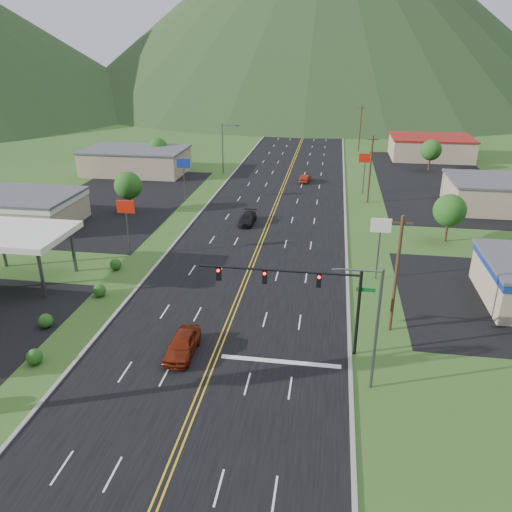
# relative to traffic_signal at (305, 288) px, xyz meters

# --- Properties ---
(ground) EXTENTS (500.00, 500.00, 0.00)m
(ground) POSITION_rel_traffic_signal_xyz_m (-6.48, -14.00, -5.33)
(ground) COLOR #2F511D
(ground) RESTS_ON ground
(road) EXTENTS (20.00, 460.00, 0.04)m
(road) POSITION_rel_traffic_signal_xyz_m (-6.48, -14.00, -5.33)
(road) COLOR black
(road) RESTS_ON ground
(curb_east) EXTENTS (0.30, 460.00, 0.14)m
(curb_east) POSITION_rel_traffic_signal_xyz_m (3.67, -14.00, -5.33)
(curb_east) COLOR gray
(curb_east) RESTS_ON ground
(traffic_signal) EXTENTS (13.10, 0.43, 7.00)m
(traffic_signal) POSITION_rel_traffic_signal_xyz_m (0.00, 0.00, 0.00)
(traffic_signal) COLOR black
(traffic_signal) RESTS_ON ground
(streetlight_east) EXTENTS (3.28, 0.25, 9.00)m
(streetlight_east) POSITION_rel_traffic_signal_xyz_m (4.70, -4.00, -0.15)
(streetlight_east) COLOR #59595E
(streetlight_east) RESTS_ON ground
(streetlight_west) EXTENTS (3.28, 0.25, 9.00)m
(streetlight_west) POSITION_rel_traffic_signal_xyz_m (-18.16, 56.00, -0.15)
(streetlight_west) COLOR #59595E
(streetlight_west) RESTS_ON ground
(gas_canopy) EXTENTS (10.00, 8.00, 5.30)m
(gas_canopy) POSITION_rel_traffic_signal_xyz_m (-28.48, 8.00, -0.46)
(gas_canopy) COLOR white
(gas_canopy) RESTS_ON ground
(building_west_mid) EXTENTS (14.40, 10.40, 4.10)m
(building_west_mid) POSITION_rel_traffic_signal_xyz_m (-38.48, 24.00, -3.06)
(building_west_mid) COLOR tan
(building_west_mid) RESTS_ON ground
(building_west_far) EXTENTS (18.40, 11.40, 4.50)m
(building_west_far) POSITION_rel_traffic_signal_xyz_m (-34.48, 54.00, -3.07)
(building_west_far) COLOR tan
(building_west_far) RESTS_ON ground
(building_east_mid) EXTENTS (14.40, 11.40, 4.30)m
(building_east_mid) POSITION_rel_traffic_signal_xyz_m (25.52, 41.00, -3.17)
(building_east_mid) COLOR tan
(building_east_mid) RESTS_ON ground
(building_east_far) EXTENTS (16.40, 12.40, 4.50)m
(building_east_far) POSITION_rel_traffic_signal_xyz_m (21.52, 76.00, -3.07)
(building_east_far) COLOR tan
(building_east_far) RESTS_ON ground
(pole_sign_west_a) EXTENTS (2.00, 0.18, 6.40)m
(pole_sign_west_a) POSITION_rel_traffic_signal_xyz_m (-20.48, 16.00, -0.28)
(pole_sign_west_a) COLOR #59595E
(pole_sign_west_a) RESTS_ON ground
(pole_sign_west_b) EXTENTS (2.00, 0.18, 6.40)m
(pole_sign_west_b) POSITION_rel_traffic_signal_xyz_m (-20.48, 38.00, -0.28)
(pole_sign_west_b) COLOR #59595E
(pole_sign_west_b) RESTS_ON ground
(pole_sign_east_a) EXTENTS (2.00, 0.18, 6.40)m
(pole_sign_east_a) POSITION_rel_traffic_signal_xyz_m (6.52, 14.00, -0.28)
(pole_sign_east_a) COLOR #59595E
(pole_sign_east_a) RESTS_ON ground
(pole_sign_east_b) EXTENTS (2.00, 0.18, 6.40)m
(pole_sign_east_b) POSITION_rel_traffic_signal_xyz_m (6.52, 46.00, -0.28)
(pole_sign_east_b) COLOR #59595E
(pole_sign_east_b) RESTS_ON ground
(tree_west_a) EXTENTS (3.84, 3.84, 5.82)m
(tree_west_a) POSITION_rel_traffic_signal_xyz_m (-26.48, 31.00, -1.44)
(tree_west_a) COLOR #382314
(tree_west_a) RESTS_ON ground
(tree_west_b) EXTENTS (3.84, 3.84, 5.82)m
(tree_west_b) POSITION_rel_traffic_signal_xyz_m (-31.48, 58.00, -1.44)
(tree_west_b) COLOR #382314
(tree_west_b) RESTS_ON ground
(tree_east_a) EXTENTS (3.84, 3.84, 5.82)m
(tree_east_a) POSITION_rel_traffic_signal_xyz_m (15.52, 26.00, -1.44)
(tree_east_a) COLOR #382314
(tree_east_a) RESTS_ON ground
(tree_east_b) EXTENTS (3.84, 3.84, 5.82)m
(tree_east_b) POSITION_rel_traffic_signal_xyz_m (19.52, 64.00, -1.44)
(tree_east_b) COLOR #382314
(tree_east_b) RESTS_ON ground
(utility_pole_a) EXTENTS (1.60, 0.28, 10.00)m
(utility_pole_a) POSITION_rel_traffic_signal_xyz_m (7.02, 4.00, -0.20)
(utility_pole_a) COLOR #382314
(utility_pole_a) RESTS_ON ground
(utility_pole_b) EXTENTS (1.60, 0.28, 10.00)m
(utility_pole_b) POSITION_rel_traffic_signal_xyz_m (7.02, 41.00, -0.20)
(utility_pole_b) COLOR #382314
(utility_pole_b) RESTS_ON ground
(utility_pole_c) EXTENTS (1.60, 0.28, 10.00)m
(utility_pole_c) POSITION_rel_traffic_signal_xyz_m (7.02, 81.00, -0.20)
(utility_pole_c) COLOR #382314
(utility_pole_c) RESTS_ON ground
(utility_pole_d) EXTENTS (1.60, 0.28, 10.00)m
(utility_pole_d) POSITION_rel_traffic_signal_xyz_m (7.02, 121.00, -0.20)
(utility_pole_d) COLOR #382314
(utility_pole_d) RESTS_ON ground
(car_red_near) EXTENTS (2.03, 4.99, 1.70)m
(car_red_near) POSITION_rel_traffic_signal_xyz_m (-9.00, -2.12, -4.48)
(car_red_near) COLOR maroon
(car_red_near) RESTS_ON ground
(car_dark_mid) EXTENTS (2.03, 4.77, 1.37)m
(car_dark_mid) POSITION_rel_traffic_signal_xyz_m (-9.22, 28.62, -4.64)
(car_dark_mid) COLOR black
(car_dark_mid) RESTS_ON ground
(car_red_far) EXTENTS (1.89, 4.05, 1.28)m
(car_red_far) POSITION_rel_traffic_signal_xyz_m (-3.00, 51.81, -4.69)
(car_red_far) COLOR maroon
(car_red_far) RESTS_ON ground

